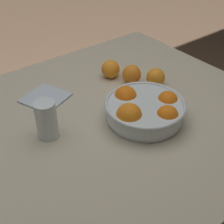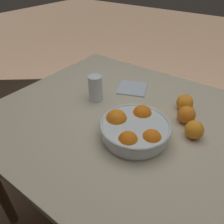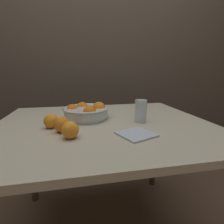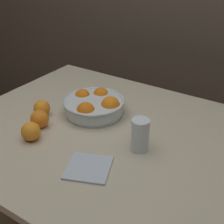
% 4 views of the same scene
% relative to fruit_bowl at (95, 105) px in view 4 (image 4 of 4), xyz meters
% --- Properties ---
extents(dining_table, '(1.16, 0.98, 0.77)m').
position_rel_fruit_bowl_xyz_m(dining_table, '(0.09, -0.09, -0.13)').
color(dining_table, '#B7AD93').
rests_on(dining_table, ground_plane).
extents(fruit_bowl, '(0.27, 0.27, 0.10)m').
position_rel_fruit_bowl_xyz_m(fruit_bowl, '(0.00, 0.00, 0.00)').
color(fruit_bowl, silver).
rests_on(fruit_bowl, dining_table).
extents(juice_glass, '(0.07, 0.07, 0.12)m').
position_rel_fruit_bowl_xyz_m(juice_glass, '(0.29, -0.12, 0.02)').
color(juice_glass, '#F4A314').
rests_on(juice_glass, dining_table).
extents(orange_loose_near_bowl, '(0.07, 0.07, 0.07)m').
position_rel_fruit_bowl_xyz_m(orange_loose_near_bowl, '(-0.18, -0.13, -0.01)').
color(orange_loose_near_bowl, orange).
rests_on(orange_loose_near_bowl, dining_table).
extents(orange_loose_front, '(0.07, 0.07, 0.07)m').
position_rel_fruit_bowl_xyz_m(orange_loose_front, '(-0.08, -0.29, -0.01)').
color(orange_loose_front, orange).
rests_on(orange_loose_front, dining_table).
extents(orange_loose_aside, '(0.07, 0.07, 0.07)m').
position_rel_fruit_bowl_xyz_m(orange_loose_aside, '(-0.12, -0.21, -0.01)').
color(orange_loose_aside, orange).
rests_on(orange_loose_aside, dining_table).
extents(napkin, '(0.19, 0.19, 0.01)m').
position_rel_fruit_bowl_xyz_m(napkin, '(0.20, -0.31, -0.04)').
color(napkin, silver).
rests_on(napkin, dining_table).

